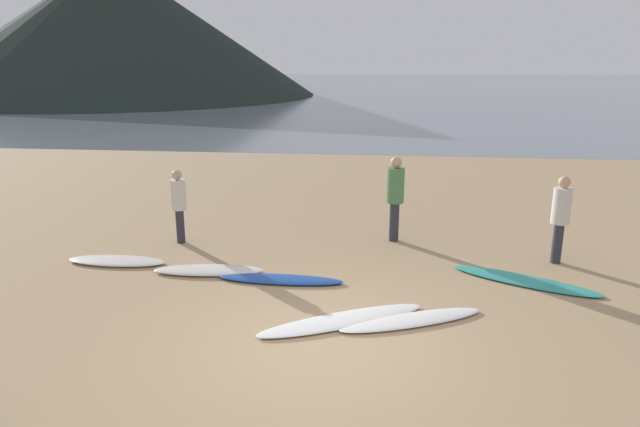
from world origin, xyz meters
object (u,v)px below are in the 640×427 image
person_2 (179,200)px  surfboard_3 (342,320)px  surfboard_2 (281,279)px  person_1 (395,192)px  surfboard_5 (525,281)px  surfboard_1 (209,270)px  surfboard_0 (117,261)px  surfboard_4 (412,320)px  person_0 (561,213)px

person_2 → surfboard_3: bearing=-70.5°
surfboard_2 → surfboard_3: size_ratio=0.83×
person_1 → surfboard_5: bearing=-44.2°
surfboard_3 → surfboard_1: bearing=117.3°
surfboard_1 → surfboard_0: bearing=165.7°
surfboard_4 → surfboard_5: size_ratio=0.90×
surfboard_1 → surfboard_4: size_ratio=0.87×
surfboard_4 → person_1: person_1 is taller
person_1 → surfboard_1: bearing=-147.8°
surfboard_1 → person_1: person_1 is taller
surfboard_0 → surfboard_3: bearing=-24.0°
surfboard_5 → surfboard_1: bearing=-151.5°
person_2 → person_0: bearing=-31.0°
surfboard_4 → person_0: 4.16m
surfboard_1 → surfboard_4: bearing=-29.5°
surfboard_5 → surfboard_4: bearing=-112.2°
surfboard_0 → surfboard_4: size_ratio=0.83×
surfboard_1 → surfboard_5: surfboard_1 is taller
surfboard_1 → surfboard_5: 5.67m
surfboard_5 → surfboard_2: bearing=-147.4°
surfboard_4 → surfboard_1: bearing=131.7°
surfboard_2 → surfboard_4: surfboard_2 is taller
surfboard_1 → person_0: size_ratio=1.19×
surfboard_0 → person_0: 8.49m
surfboard_1 → surfboard_3: (2.58, -1.74, -0.01)m
surfboard_0 → surfboard_4: surfboard_0 is taller
surfboard_2 → surfboard_5: 4.30m
person_0 → person_2: (-7.58, 0.40, -0.07)m
surfboard_1 → surfboard_4: 3.96m
surfboard_1 → person_1: bearing=28.3°
surfboard_4 → person_0: person_0 is taller
surfboard_1 → person_0: person_0 is taller
person_1 → surfboard_3: bearing=-103.0°
surfboard_3 → person_0: (3.90, 2.98, 0.97)m
surfboard_5 → person_0: 1.66m
surfboard_1 → person_2: bearing=118.7°
surfboard_5 → surfboard_3: bearing=-121.5°
person_0 → surfboard_1: bearing=-131.2°
surfboard_0 → person_2: (0.80, 1.34, 0.88)m
surfboard_4 → person_1: bearing=69.0°
surfboard_5 → person_0: size_ratio=1.51×
surfboard_1 → person_0: (6.48, 1.24, 0.95)m
surfboard_1 → person_2: size_ratio=1.28×
surfboard_0 → person_1: size_ratio=1.05×
surfboard_3 → person_2: bearing=108.8°
surfboard_0 → surfboard_3: size_ratio=0.71×
person_0 → person_2: 7.59m
person_0 → surfboard_2: bearing=-125.6°
surfboard_0 → surfboard_1: (1.91, -0.30, 0.00)m
surfboard_3 → surfboard_4: 1.04m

